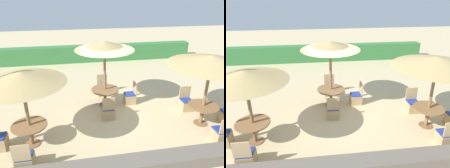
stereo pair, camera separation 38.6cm
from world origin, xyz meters
TOP-DOWN VIEW (x-y plane):
  - ground_plane at (0.00, 0.00)m, footprint 40.00×40.00m
  - hedge_row at (0.00, 6.79)m, footprint 13.00×0.70m
  - stone_border at (0.00, -3.22)m, footprint 10.00×0.56m
  - parasol_front_right at (2.88, -1.46)m, footprint 2.84×2.84m
  - round_table_front_right at (2.88, -1.46)m, footprint 1.05×1.05m
  - patio_chair_front_right_south at (2.93, -2.50)m, footprint 0.46×0.46m
  - patio_chair_front_right_north at (2.83, -0.42)m, footprint 0.46×0.46m
  - parasol_front_left at (-2.93, -1.59)m, footprint 2.49×2.49m
  - round_table_front_left at (-2.93, -1.59)m, footprint 1.06×1.06m
  - patio_chair_front_left_south at (-2.94, -2.63)m, footprint 0.46×0.46m
  - parasol_center at (-0.30, 0.53)m, footprint 2.28×2.28m
  - round_table_center at (-0.30, 0.53)m, footprint 1.12×1.12m
  - patio_chair_center_south at (-0.35, -0.49)m, footprint 0.46×0.46m
  - patio_chair_center_north at (-0.27, 1.50)m, footprint 0.46×0.46m
  - patio_chair_center_east at (0.77, 0.51)m, footprint 0.46×0.46m

SIDE VIEW (x-z plane):
  - ground_plane at x=0.00m, z-range 0.00..0.00m
  - stone_border at x=0.00m, z-range 0.00..0.37m
  - patio_chair_front_right_south at x=2.93m, z-range -0.20..0.73m
  - patio_chair_front_right_north at x=2.83m, z-range -0.20..0.73m
  - patio_chair_front_left_south at x=-2.94m, z-range -0.20..0.73m
  - patio_chair_center_south at x=-0.35m, z-range -0.20..0.73m
  - patio_chair_center_north at x=-0.27m, z-range -0.20..0.73m
  - patio_chair_center_east at x=0.77m, z-range -0.20..0.73m
  - hedge_row at x=0.00m, z-range 0.00..1.08m
  - round_table_front_left at x=-2.93m, z-range 0.20..0.92m
  - round_table_front_right at x=2.88m, z-range 0.21..0.95m
  - round_table_center at x=-0.30m, z-range 0.22..0.94m
  - parasol_front_left at x=-2.93m, z-range 1.03..3.44m
  - parasol_front_right at x=2.88m, z-range 1.10..3.64m
  - parasol_center at x=-0.30m, z-range 1.17..3.87m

